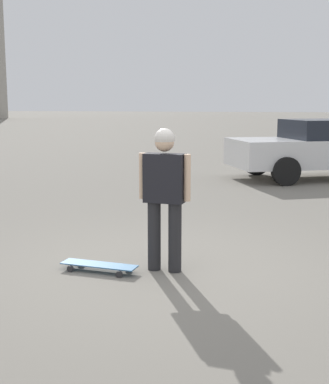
% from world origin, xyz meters
% --- Properties ---
extents(ground_plane, '(220.00, 220.00, 0.00)m').
position_xyz_m(ground_plane, '(0.00, 0.00, 0.00)').
color(ground_plane, gray).
extents(person, '(0.58, 0.22, 1.57)m').
position_xyz_m(person, '(0.00, 0.00, 0.91)').
color(person, '#262628').
rests_on(person, ground_plane).
extents(skateboard, '(0.88, 0.32, 0.08)m').
position_xyz_m(skateboard, '(-0.69, -0.22, 0.07)').
color(skateboard, '#336693').
rests_on(skateboard, ground_plane).
extents(car_parked_near, '(4.96, 3.69, 1.45)m').
position_xyz_m(car_parked_near, '(1.98, 8.16, 0.76)').
color(car_parked_near, silver).
rests_on(car_parked_near, ground_plane).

